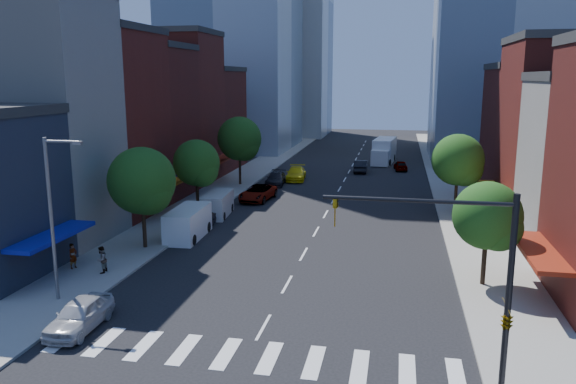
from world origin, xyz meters
name	(u,v)px	position (x,y,z in m)	size (l,w,h in m)	color
ground	(264,327)	(0.00, 0.00, 0.00)	(220.00, 220.00, 0.00)	black
sidewalk_left	(241,178)	(-12.50, 40.00, 0.07)	(5.00, 120.00, 0.15)	gray
sidewalk_right	(452,186)	(12.50, 40.00, 0.07)	(5.00, 120.00, 0.15)	gray
crosswalk	(248,356)	(0.00, -3.00, 0.01)	(19.00, 3.00, 0.01)	silver
bldg_left_1	(26,122)	(-21.00, 12.00, 9.00)	(12.00, 8.00, 18.00)	#B5B0A7
bldg_left_2	(88,126)	(-21.00, 20.50, 8.00)	(12.00, 9.00, 16.00)	#5E1B16
bldg_left_3	(132,124)	(-21.00, 29.00, 7.50)	(12.00, 8.00, 15.00)	#591C16
bldg_left_4	(165,109)	(-21.00, 37.50, 8.50)	(12.00, 9.00, 17.00)	#5E1B16
bldg_left_5	(194,120)	(-21.00, 47.00, 6.50)	(12.00, 10.00, 13.00)	#591C16
bldg_right_3	(551,136)	(21.00, 34.00, 6.50)	(12.00, 10.00, 13.00)	#591C16
tower_far_w	(286,0)	(-18.00, 95.00, 28.00)	(18.00, 18.00, 56.00)	#9EA5AD
traffic_signal	(493,298)	(9.94, -4.50, 4.16)	(7.24, 2.24, 8.00)	black
streetlight	(54,209)	(-11.81, 1.00, 5.28)	(2.25, 0.25, 9.00)	slate
tree_left_near	(143,183)	(-11.35, 10.92, 4.87)	(4.80, 4.80, 7.30)	black
tree_left_mid	(198,165)	(-11.35, 21.92, 4.53)	(4.20, 4.20, 6.65)	black
tree_left_far	(241,140)	(-11.35, 35.92, 5.20)	(5.00, 5.00, 7.75)	black
tree_right_near	(490,219)	(11.65, 7.92, 4.19)	(4.00, 4.00, 6.20)	black
tree_right_far	(460,162)	(11.65, 25.92, 4.86)	(4.60, 4.60, 7.20)	black
parked_car_front	(80,315)	(-8.82, -2.00, 0.77)	(1.82, 4.53, 1.54)	#BABABF
parked_car_second	(198,222)	(-9.50, 16.65, 0.69)	(1.47, 4.20, 1.39)	black
parked_car_third	(258,193)	(-7.50, 28.49, 0.77)	(2.57, 5.56, 1.55)	#999999
parked_car_rear	(276,179)	(-7.50, 37.09, 0.72)	(2.03, 4.98, 1.45)	black
cargo_van_near	(187,224)	(-9.49, 14.26, 1.16)	(2.44, 5.58, 2.34)	white
cargo_van_far	(217,205)	(-9.49, 21.56, 1.03)	(2.37, 5.05, 2.09)	silver
taxi	(296,174)	(-5.78, 40.52, 0.79)	(2.22, 5.46, 1.58)	yellow
traffic_car_oncoming	(361,166)	(1.50, 47.91, 0.79)	(1.66, 4.77, 1.57)	black
traffic_car_far	(401,166)	(6.67, 50.31, 0.66)	(1.56, 3.87, 1.32)	#999999
box_truck	(384,152)	(4.24, 56.74, 1.65)	(3.45, 8.88, 3.49)	silver
pedestrian_near	(73,256)	(-14.00, 5.80, 0.98)	(0.60, 0.39, 1.65)	#999999
pedestrian_far	(101,260)	(-11.76, 5.36, 1.01)	(0.83, 0.65, 1.72)	#999999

